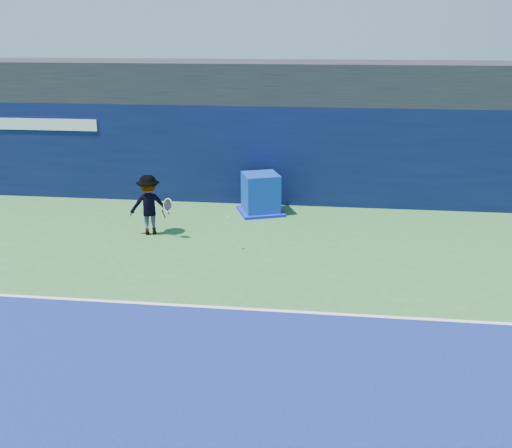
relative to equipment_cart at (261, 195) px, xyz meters
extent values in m
plane|color=#327033|center=(-0.41, -9.18, -0.54)|extent=(80.00, 80.00, 0.00)
cube|color=white|center=(-0.41, -6.18, -0.53)|extent=(24.00, 0.10, 0.01)
cube|color=black|center=(-0.41, 2.32, 3.06)|extent=(36.00, 3.00, 1.20)
cube|color=#0A1137|center=(-0.41, 1.32, 0.96)|extent=(36.00, 1.00, 3.00)
cube|color=white|center=(-7.41, 0.81, 1.81)|extent=(4.50, 0.04, 0.35)
cube|color=#0B2CA7|center=(0.00, 0.00, 0.05)|extent=(1.26, 1.26, 1.17)
cube|color=#0D17BD|center=(0.00, 0.00, -0.50)|extent=(1.58, 1.58, 0.08)
imported|color=silver|center=(-2.68, -2.19, 0.26)|extent=(1.16, 0.86, 1.60)
cylinder|color=black|center=(-2.23, -2.44, 0.11)|extent=(0.08, 0.14, 0.25)
torus|color=white|center=(-2.09, -2.49, 0.36)|extent=(0.29, 0.17, 0.29)
cylinder|color=black|center=(-2.09, -2.49, 0.36)|extent=(0.25, 0.13, 0.24)
sphere|color=#A5D017|center=(-0.44, -3.13, 0.31)|extent=(0.06, 0.06, 0.06)
camera|label=1|loc=(1.81, -15.98, 4.58)|focal=40.00mm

